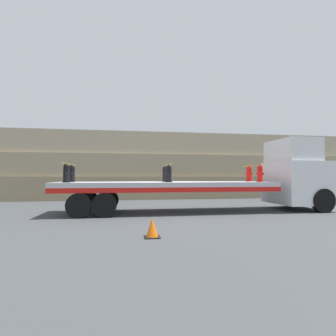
% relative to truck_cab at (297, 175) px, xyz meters
% --- Properties ---
extents(ground_plane, '(120.00, 120.00, 0.00)m').
position_rel_truck_cab_xyz_m(ground_plane, '(-6.41, 0.00, -1.65)').
color(ground_plane, '#3F4244').
extents(rock_cliff, '(60.00, 3.30, 4.74)m').
position_rel_truck_cab_xyz_m(rock_cliff, '(-6.41, 7.90, 0.72)').
color(rock_cliff, gray).
rests_on(rock_cliff, ground_plane).
extents(truck_cab, '(2.30, 2.75, 3.36)m').
position_rel_truck_cab_xyz_m(truck_cab, '(0.00, 0.00, 0.00)').
color(truck_cab, silver).
rests_on(truck_cab, ground_plane).
extents(flatbed_trailer, '(9.57, 2.54, 1.35)m').
position_rel_truck_cab_xyz_m(flatbed_trailer, '(-6.98, 0.00, -0.55)').
color(flatbed_trailer, '#B2B2B7').
rests_on(flatbed_trailer, ground_plane).
extents(fire_hydrant_black_near_0, '(0.31, 0.54, 0.76)m').
position_rel_truck_cab_xyz_m(fire_hydrant_black_near_0, '(-10.60, -0.54, 0.07)').
color(fire_hydrant_black_near_0, black).
rests_on(fire_hydrant_black_near_0, flatbed_trailer).
extents(fire_hydrant_black_far_0, '(0.31, 0.54, 0.76)m').
position_rel_truck_cab_xyz_m(fire_hydrant_black_far_0, '(-10.60, 0.54, 0.07)').
color(fire_hydrant_black_far_0, black).
rests_on(fire_hydrant_black_far_0, flatbed_trailer).
extents(fire_hydrant_black_near_1, '(0.31, 0.54, 0.76)m').
position_rel_truck_cab_xyz_m(fire_hydrant_black_near_1, '(-6.41, -0.54, 0.07)').
color(fire_hydrant_black_near_1, black).
rests_on(fire_hydrant_black_near_1, flatbed_trailer).
extents(fire_hydrant_black_far_1, '(0.31, 0.54, 0.76)m').
position_rel_truck_cab_xyz_m(fire_hydrant_black_far_1, '(-6.41, 0.54, 0.07)').
color(fire_hydrant_black_far_1, black).
rests_on(fire_hydrant_black_far_1, flatbed_trailer).
extents(fire_hydrant_red_near_2, '(0.31, 0.54, 0.76)m').
position_rel_truck_cab_xyz_m(fire_hydrant_red_near_2, '(-2.23, -0.54, 0.07)').
color(fire_hydrant_red_near_2, red).
rests_on(fire_hydrant_red_near_2, flatbed_trailer).
extents(fire_hydrant_red_far_2, '(0.31, 0.54, 0.76)m').
position_rel_truck_cab_xyz_m(fire_hydrant_red_far_2, '(-2.23, 0.54, 0.07)').
color(fire_hydrant_red_far_2, red).
rests_on(fire_hydrant_red_far_2, flatbed_trailer).
extents(cargo_strap_rear, '(0.05, 2.63, 0.01)m').
position_rel_truck_cab_xyz_m(cargo_strap_rear, '(-10.60, 0.00, 0.47)').
color(cargo_strap_rear, yellow).
rests_on(cargo_strap_rear, fire_hydrant_black_near_0).
extents(cargo_strap_middle, '(0.05, 2.63, 0.01)m').
position_rel_truck_cab_xyz_m(cargo_strap_middle, '(-6.41, 0.00, 0.47)').
color(cargo_strap_middle, yellow).
rests_on(cargo_strap_middle, fire_hydrant_black_near_1).
extents(cargo_strap_front, '(0.05, 2.63, 0.01)m').
position_rel_truck_cab_xyz_m(cargo_strap_front, '(-2.23, 0.00, 0.47)').
color(cargo_strap_front, yellow).
rests_on(cargo_strap_front, fire_hydrant_red_near_2).
extents(traffic_cone, '(0.41, 0.41, 0.50)m').
position_rel_truck_cab_xyz_m(traffic_cone, '(-7.52, -4.71, -1.40)').
color(traffic_cone, black).
rests_on(traffic_cone, ground_plane).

